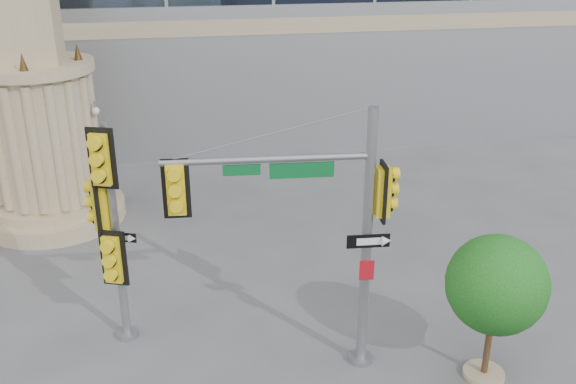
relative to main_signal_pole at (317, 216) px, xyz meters
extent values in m
plane|color=#545456|center=(-0.59, -0.23, -3.54)|extent=(120.00, 120.00, 0.00)
cylinder|color=tan|center=(-6.59, 8.77, -3.29)|extent=(4.40, 4.40, 0.50)
cylinder|color=tan|center=(-6.59, 8.77, -2.89)|extent=(3.80, 3.80, 0.30)
cylinder|color=tan|center=(-6.59, 8.77, -0.74)|extent=(3.00, 3.00, 4.00)
cylinder|color=tan|center=(-6.59, 8.77, 1.41)|extent=(3.50, 3.50, 0.30)
cone|color=#472D14|center=(-5.29, 8.77, 1.81)|extent=(0.24, 0.24, 0.50)
cylinder|color=slate|center=(1.03, -0.08, -3.48)|extent=(0.53, 0.53, 0.11)
cylinder|color=slate|center=(1.03, -0.08, -0.68)|extent=(0.21, 0.21, 5.72)
cylinder|color=slate|center=(-0.97, 0.08, 1.22)|extent=(4.00, 0.45, 0.13)
cube|color=#0B5E28|center=(-0.30, 0.01, 0.98)|extent=(1.24, 0.14, 0.30)
cube|color=yellow|center=(-2.68, 0.21, 0.70)|extent=(0.54, 0.31, 1.19)
cube|color=yellow|center=(1.29, -0.10, 0.46)|extent=(0.31, 0.54, 1.19)
cube|color=black|center=(1.02, -0.21, -0.54)|extent=(0.88, 0.10, 0.29)
cube|color=#B3101C|center=(1.02, -0.21, -1.21)|extent=(0.31, 0.05, 0.44)
cylinder|color=slate|center=(-4.03, 1.77, -3.48)|extent=(0.50, 0.50, 0.12)
cylinder|color=slate|center=(-4.03, 1.77, -0.95)|extent=(0.19, 0.19, 5.19)
cube|color=yellow|center=(-4.11, 1.55, 0.92)|extent=(0.64, 0.47, 1.30)
cube|color=yellow|center=(-4.25, 1.85, -0.22)|extent=(0.47, 0.64, 1.30)
cube|color=yellow|center=(-4.11, 1.55, -1.36)|extent=(0.64, 0.47, 1.30)
cube|color=black|center=(-3.90, 1.59, -0.90)|extent=(0.62, 0.25, 0.21)
cylinder|color=tan|center=(3.46, -1.04, -3.49)|extent=(0.87, 0.87, 0.10)
cylinder|color=#382314|center=(3.46, -1.04, -2.67)|extent=(0.14, 0.14, 1.74)
sphere|color=#114D15|center=(3.46, -1.04, -1.32)|extent=(2.03, 2.03, 2.03)
sphere|color=#114D15|center=(3.89, -0.80, -1.61)|extent=(1.26, 1.26, 1.26)
sphere|color=#114D15|center=(3.12, -1.28, -1.56)|extent=(1.06, 1.06, 1.06)
camera|label=1|loc=(-2.63, -11.13, 5.31)|focal=40.00mm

